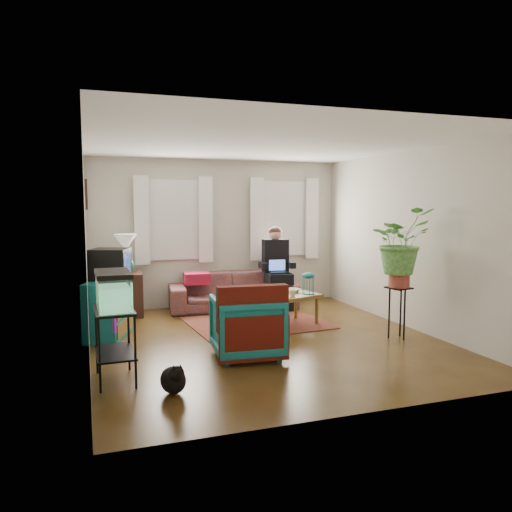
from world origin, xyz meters
name	(u,v)px	position (x,y,z in m)	size (l,w,h in m)	color
floor	(266,340)	(0.00, 0.00, 0.00)	(4.50, 5.00, 0.01)	#4F2B14
ceiling	(266,144)	(0.00, 0.00, 2.60)	(4.50, 5.00, 0.01)	white
wall_back	(218,233)	(0.00, 2.50, 1.30)	(4.50, 0.01, 2.60)	silver
wall_front	(366,266)	(0.00, -2.50, 1.30)	(4.50, 0.01, 2.60)	silver
wall_left	(86,249)	(-2.25, 0.00, 1.30)	(0.01, 5.00, 2.60)	silver
wall_right	(410,240)	(2.25, 0.00, 1.30)	(0.01, 5.00, 2.60)	silver
window_left	(174,220)	(-0.80, 2.48, 1.55)	(1.08, 0.04, 1.38)	white
window_right	(283,219)	(1.25, 2.48, 1.55)	(1.08, 0.04, 1.38)	white
curtains_left	(174,220)	(-0.80, 2.40, 1.55)	(1.36, 0.06, 1.50)	white
curtains_right	(285,219)	(1.25, 2.40, 1.55)	(1.36, 0.06, 1.50)	white
picture_frame	(87,195)	(-2.21, 0.85, 1.95)	(0.04, 0.32, 0.40)	#3D2616
area_rug	(256,323)	(0.19, 0.93, 0.01)	(2.00, 1.60, 0.01)	brown
sofa	(233,285)	(0.14, 2.05, 0.43)	(2.18, 0.86, 0.85)	brown
seated_person	(277,271)	(0.92, 1.97, 0.65)	(0.54, 0.67, 1.30)	black
side_table	(127,295)	(-1.65, 2.07, 0.35)	(0.49, 0.49, 0.71)	#3B2516
table_lamp	(126,255)	(-1.65, 2.07, 1.01)	(0.36, 0.36, 0.65)	white
dresser	(108,309)	(-1.99, 0.84, 0.40)	(0.44, 0.88, 0.79)	#115C6A
crt_tv	(110,264)	(-1.94, 0.92, 1.00)	(0.48, 0.44, 0.42)	black
aquarium_stand	(115,345)	(-2.00, -0.96, 0.38)	(0.38, 0.68, 0.76)	black
aquarium	(113,290)	(-2.00, -0.96, 0.96)	(0.34, 0.62, 0.40)	#7FD899
black_cat	(173,377)	(-1.50, -1.50, 0.16)	(0.25, 0.38, 0.32)	black
armchair	(247,323)	(-0.46, -0.60, 0.41)	(0.79, 0.74, 0.81)	#105A61
serape_throw	(253,315)	(-0.49, -0.92, 0.58)	(0.82, 0.19, 0.67)	#9E0A0A
coffee_table	(281,311)	(0.48, 0.62, 0.24)	(1.14, 0.62, 0.47)	brown
cup_a	(272,295)	(0.26, 0.44, 0.52)	(0.13, 0.13, 0.10)	white
cup_b	(293,294)	(0.59, 0.46, 0.52)	(0.10, 0.10, 0.10)	beige
bowl	(293,290)	(0.74, 0.82, 0.50)	(0.22, 0.22, 0.06)	white
snack_tray	(259,295)	(0.13, 0.67, 0.49)	(0.35, 0.35, 0.04)	#B21414
birdcage	(308,283)	(0.90, 0.60, 0.64)	(0.19, 0.19, 0.33)	#115B6B
plant_stand	(398,313)	(1.74, -0.49, 0.35)	(0.30, 0.30, 0.71)	black
potted_plant	(400,251)	(1.74, -0.49, 1.19)	(0.81, 0.70, 0.90)	#599947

